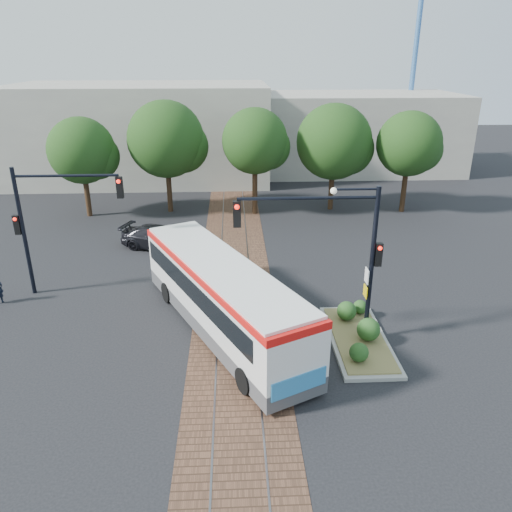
% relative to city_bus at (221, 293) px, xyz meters
% --- Properties ---
extents(ground, '(120.00, 120.00, 0.00)m').
position_rel_city_bus_xyz_m(ground, '(0.56, -0.17, -1.66)').
color(ground, black).
rests_on(ground, ground).
extents(trackbed, '(3.60, 40.00, 0.02)m').
position_rel_city_bus_xyz_m(trackbed, '(0.56, 3.83, -1.65)').
color(trackbed, brown).
rests_on(trackbed, ground).
extents(tree_row, '(26.40, 5.60, 7.67)m').
position_rel_city_bus_xyz_m(tree_row, '(1.77, 16.25, 3.19)').
color(tree_row, '#382314').
rests_on(tree_row, ground).
extents(warehouses, '(40.00, 13.00, 8.00)m').
position_rel_city_bus_xyz_m(warehouses, '(0.03, 28.58, 2.15)').
color(warehouses, '#ADA899').
rests_on(warehouses, ground).
extents(crane, '(8.00, 0.50, 18.00)m').
position_rel_city_bus_xyz_m(crane, '(18.56, 33.83, 9.22)').
color(crane, '#3F72B2').
rests_on(crane, ground).
extents(city_bus, '(7.05, 11.00, 2.98)m').
position_rel_city_bus_xyz_m(city_bus, '(0.00, 0.00, 0.00)').
color(city_bus, '#454547').
rests_on(city_bus, ground).
extents(traffic_island, '(2.20, 5.20, 1.13)m').
position_rel_city_bus_xyz_m(traffic_island, '(5.38, -1.07, -1.33)').
color(traffic_island, gray).
rests_on(traffic_island, ground).
extents(signal_pole_main, '(5.49, 0.46, 6.00)m').
position_rel_city_bus_xyz_m(signal_pole_main, '(4.42, -0.98, 2.50)').
color(signal_pole_main, black).
rests_on(signal_pole_main, ground).
extents(signal_pole_left, '(4.99, 0.34, 6.00)m').
position_rel_city_bus_xyz_m(signal_pole_left, '(-7.81, 3.83, 2.20)').
color(signal_pole_left, black).
rests_on(signal_pole_left, ground).
extents(parked_car, '(4.85, 3.27, 1.31)m').
position_rel_city_bus_xyz_m(parked_car, '(-3.74, 9.35, -1.01)').
color(parked_car, black).
rests_on(parked_car, ground).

